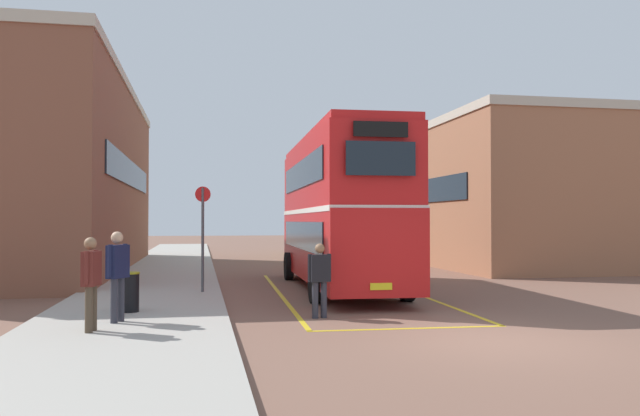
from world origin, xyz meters
name	(u,v)px	position (x,y,z in m)	size (l,w,h in m)	color
ground_plane	(328,274)	(0.00, 14.40, 0.00)	(135.60, 135.60, 0.00)	brown
sidewalk_left	(166,270)	(-6.50, 16.80, 0.07)	(4.00, 57.60, 0.14)	#A39E93
brick_building_left	(46,177)	(-11.57, 18.11, 4.02)	(7.07, 20.10, 8.03)	brown
depot_building_right	(491,196)	(9.67, 19.74, 3.43)	(8.46, 17.18, 6.85)	#9E6647
double_decker_bus	(339,209)	(-0.80, 8.90, 2.51)	(2.99, 10.79, 4.75)	black
single_deck_bus	(338,229)	(3.32, 27.72, 1.64)	(3.35, 10.10, 3.02)	black
pedestrian_boarding	(319,275)	(-2.50, 3.20, 0.95)	(0.54, 0.32, 1.65)	#2D2D38
pedestrian_waiting_near	(118,269)	(-6.70, 2.52, 1.19)	(0.42, 0.55, 1.80)	#2D2D38
pedestrian_waiting_far	(91,277)	(-7.04, 1.49, 1.13)	(0.30, 0.57, 1.71)	#473828
litter_bin	(130,292)	(-6.62, 3.94, 0.58)	(0.43, 0.43, 0.88)	black
bus_stop_sign	(203,229)	(-5.02, 7.68, 1.92)	(0.44, 0.11, 2.99)	#4C4C51
bay_marking_yellow	(352,296)	(-0.83, 6.95, 0.00)	(4.52, 12.85, 0.01)	gold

